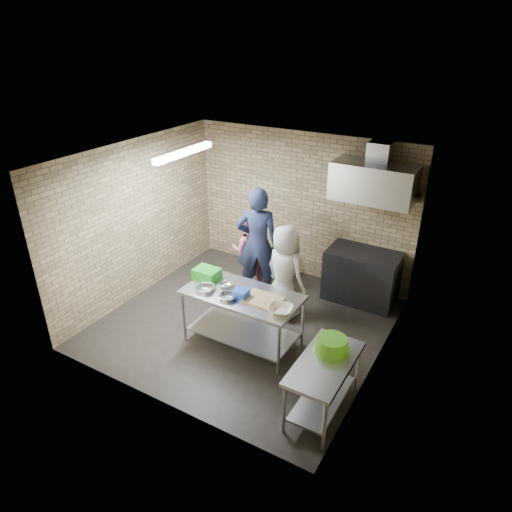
{
  "coord_description": "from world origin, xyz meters",
  "views": [
    {
      "loc": [
        3.24,
        -5.19,
        4.29
      ],
      "look_at": [
        0.1,
        0.2,
        1.15
      ],
      "focal_mm": 32.23,
      "sensor_mm": 36.0,
      "label": 1
    }
  ],
  "objects_px": {
    "blue_tub": "(241,294)",
    "green_basin": "(332,344)",
    "side_counter": "(323,386)",
    "green_crate": "(207,273)",
    "prep_table": "(242,318)",
    "bottle_green": "(405,189)",
    "woman_pink": "(250,251)",
    "man_navy": "(257,243)",
    "stove": "(362,276)",
    "bottle_red": "(380,184)",
    "woman_white": "(285,272)"
  },
  "relations": [
    {
      "from": "blue_tub",
      "to": "green_basin",
      "type": "height_order",
      "value": "blue_tub"
    },
    {
      "from": "side_counter",
      "to": "green_crate",
      "type": "bearing_deg",
      "value": 160.65
    },
    {
      "from": "prep_table",
      "to": "green_basin",
      "type": "xyz_separation_m",
      "value": [
        1.55,
        -0.43,
        0.41
      ]
    },
    {
      "from": "bottle_green",
      "to": "woman_pink",
      "type": "relative_size",
      "value": 0.11
    },
    {
      "from": "woman_pink",
      "to": "side_counter",
      "type": "bearing_deg",
      "value": 116.15
    },
    {
      "from": "prep_table",
      "to": "green_basin",
      "type": "relative_size",
      "value": 3.71
    },
    {
      "from": "green_crate",
      "to": "bottle_green",
      "type": "distance_m",
      "value": 3.34
    },
    {
      "from": "man_navy",
      "to": "stove",
      "type": "bearing_deg",
      "value": -178.8
    },
    {
      "from": "prep_table",
      "to": "side_counter",
      "type": "height_order",
      "value": "prep_table"
    },
    {
      "from": "green_basin",
      "to": "bottle_green",
      "type": "height_order",
      "value": "bottle_green"
    },
    {
      "from": "prep_table",
      "to": "man_navy",
      "type": "xyz_separation_m",
      "value": [
        -0.51,
        1.32,
        0.56
      ]
    },
    {
      "from": "stove",
      "to": "woman_pink",
      "type": "distance_m",
      "value": 2.0
    },
    {
      "from": "woman_pink",
      "to": "man_navy",
      "type": "bearing_deg",
      "value": 121.73
    },
    {
      "from": "stove",
      "to": "man_navy",
      "type": "height_order",
      "value": "man_navy"
    },
    {
      "from": "green_crate",
      "to": "bottle_red",
      "type": "distance_m",
      "value": 3.08
    },
    {
      "from": "side_counter",
      "to": "stove",
      "type": "relative_size",
      "value": 1.0
    },
    {
      "from": "stove",
      "to": "bottle_green",
      "type": "bearing_deg",
      "value": 28.07
    },
    {
      "from": "side_counter",
      "to": "woman_pink",
      "type": "height_order",
      "value": "woman_pink"
    },
    {
      "from": "side_counter",
      "to": "bottle_green",
      "type": "distance_m",
      "value": 3.41
    },
    {
      "from": "prep_table",
      "to": "woman_white",
      "type": "bearing_deg",
      "value": 79.47
    },
    {
      "from": "woman_white",
      "to": "green_basin",
      "type": "bearing_deg",
      "value": 152.14
    },
    {
      "from": "prep_table",
      "to": "side_counter",
      "type": "relative_size",
      "value": 1.42
    },
    {
      "from": "green_crate",
      "to": "bottle_red",
      "type": "bearing_deg",
      "value": 49.59
    },
    {
      "from": "side_counter",
      "to": "bottle_green",
      "type": "height_order",
      "value": "bottle_green"
    },
    {
      "from": "green_crate",
      "to": "man_navy",
      "type": "relative_size",
      "value": 0.19
    },
    {
      "from": "green_crate",
      "to": "green_basin",
      "type": "bearing_deg",
      "value": -13.66
    },
    {
      "from": "blue_tub",
      "to": "bottle_green",
      "type": "relative_size",
      "value": 1.26
    },
    {
      "from": "man_navy",
      "to": "blue_tub",
      "type": "bearing_deg",
      "value": 87.84
    },
    {
      "from": "woman_pink",
      "to": "bottle_green",
      "type": "bearing_deg",
      "value": 177.71
    },
    {
      "from": "green_crate",
      "to": "bottle_green",
      "type": "height_order",
      "value": "bottle_green"
    },
    {
      "from": "green_basin",
      "to": "bottle_red",
      "type": "relative_size",
      "value": 2.56
    },
    {
      "from": "man_navy",
      "to": "bottle_green",
      "type": "bearing_deg",
      "value": -178.1
    },
    {
      "from": "green_basin",
      "to": "woman_pink",
      "type": "relative_size",
      "value": 0.33
    },
    {
      "from": "prep_table",
      "to": "green_basin",
      "type": "distance_m",
      "value": 1.66
    },
    {
      "from": "prep_table",
      "to": "woman_pink",
      "type": "distance_m",
      "value": 1.74
    },
    {
      "from": "man_navy",
      "to": "woman_pink",
      "type": "bearing_deg",
      "value": -61.29
    },
    {
      "from": "bottle_red",
      "to": "man_navy",
      "type": "height_order",
      "value": "bottle_red"
    },
    {
      "from": "stove",
      "to": "green_crate",
      "type": "relative_size",
      "value": 3.17
    },
    {
      "from": "bottle_green",
      "to": "man_navy",
      "type": "distance_m",
      "value": 2.52
    },
    {
      "from": "bottle_green",
      "to": "woman_white",
      "type": "xyz_separation_m",
      "value": [
        -1.38,
        -1.32,
        -1.23
      ]
    },
    {
      "from": "prep_table",
      "to": "woman_pink",
      "type": "xyz_separation_m",
      "value": [
        -0.79,
        1.53,
        0.27
      ]
    },
    {
      "from": "side_counter",
      "to": "green_basin",
      "type": "xyz_separation_m",
      "value": [
        -0.02,
        0.25,
        0.46
      ]
    },
    {
      "from": "woman_white",
      "to": "prep_table",
      "type": "bearing_deg",
      "value": 97.72
    },
    {
      "from": "stove",
      "to": "woman_pink",
      "type": "height_order",
      "value": "woman_pink"
    },
    {
      "from": "green_basin",
      "to": "bottle_red",
      "type": "bearing_deg",
      "value": 97.9
    },
    {
      "from": "bottle_red",
      "to": "woman_white",
      "type": "distance_m",
      "value": 2.06
    },
    {
      "from": "side_counter",
      "to": "green_basin",
      "type": "bearing_deg",
      "value": 94.57
    },
    {
      "from": "green_basin",
      "to": "woman_white",
      "type": "bearing_deg",
      "value": 133.88
    },
    {
      "from": "stove",
      "to": "green_basin",
      "type": "xyz_separation_m",
      "value": [
        0.43,
        -2.5,
        0.38
      ]
    },
    {
      "from": "side_counter",
      "to": "bottle_red",
      "type": "height_order",
      "value": "bottle_red"
    }
  ]
}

